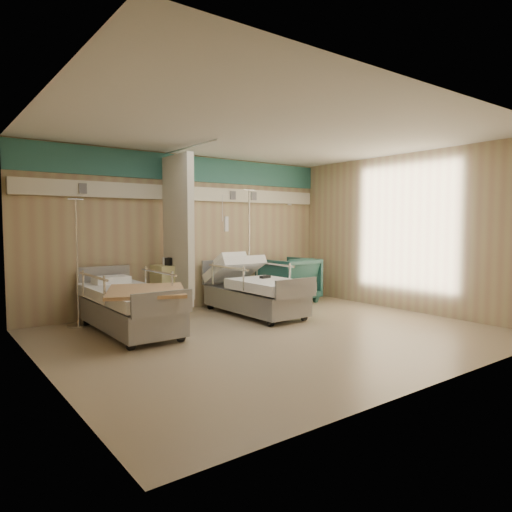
# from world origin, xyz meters

# --- Properties ---
(ground) EXTENTS (6.00, 5.00, 0.00)m
(ground) POSITION_xyz_m (0.00, 0.00, 0.00)
(ground) COLOR gray
(ground) RESTS_ON ground
(room_walls) EXTENTS (6.04, 5.04, 2.82)m
(room_walls) POSITION_xyz_m (-0.03, 0.25, 1.86)
(room_walls) COLOR tan
(room_walls) RESTS_ON ground
(bed_right) EXTENTS (1.00, 2.16, 0.63)m
(bed_right) POSITION_xyz_m (0.60, 1.30, 0.32)
(bed_right) COLOR white
(bed_right) RESTS_ON ground
(bed_left) EXTENTS (1.00, 2.16, 0.63)m
(bed_left) POSITION_xyz_m (-1.60, 1.30, 0.32)
(bed_left) COLOR white
(bed_left) RESTS_ON ground
(bedside_cabinet) EXTENTS (0.50, 0.48, 0.85)m
(bedside_cabinet) POSITION_xyz_m (-0.55, 2.20, 0.42)
(bedside_cabinet) COLOR #DAD488
(bedside_cabinet) RESTS_ON ground
(visitor_armchair) EXTENTS (1.03, 1.05, 0.89)m
(visitor_armchair) POSITION_xyz_m (1.89, 1.90, 0.45)
(visitor_armchair) COLOR #1E4B45
(visitor_armchair) RESTS_ON ground
(waffle_blanket) EXTENTS (0.80, 0.74, 0.08)m
(waffle_blanket) POSITION_xyz_m (1.90, 1.85, 0.93)
(waffle_blanket) COLOR silver
(waffle_blanket) RESTS_ON visitor_armchair
(iv_stand_right) EXTENTS (0.39, 0.39, 2.21)m
(iv_stand_right) POSITION_xyz_m (1.10, 2.15, 0.45)
(iv_stand_right) COLOR silver
(iv_stand_right) RESTS_ON ground
(iv_stand_left) EXTENTS (0.35, 0.35, 1.93)m
(iv_stand_left) POSITION_xyz_m (-2.08, 2.15, 0.40)
(iv_stand_left) COLOR silver
(iv_stand_left) RESTS_ON ground
(call_remote) EXTENTS (0.21, 0.12, 0.04)m
(call_remote) POSITION_xyz_m (0.72, 1.16, 0.65)
(call_remote) COLOR black
(call_remote) RESTS_ON bed_right
(tan_blanket) EXTENTS (1.41, 1.55, 0.04)m
(tan_blanket) POSITION_xyz_m (-1.55, 0.84, 0.65)
(tan_blanket) COLOR tan
(tan_blanket) RESTS_ON bed_left
(toiletry_bag) EXTENTS (0.28, 0.24, 0.13)m
(toiletry_bag) POSITION_xyz_m (-0.53, 2.15, 0.92)
(toiletry_bag) COLOR black
(toiletry_bag) RESTS_ON bedside_cabinet
(white_cup) EXTENTS (0.12, 0.12, 0.13)m
(white_cup) POSITION_xyz_m (-0.63, 2.18, 0.92)
(white_cup) COLOR white
(white_cup) RESTS_ON bedside_cabinet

